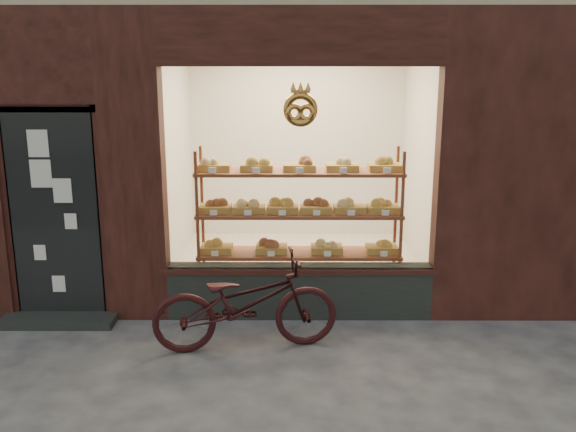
{
  "coord_description": "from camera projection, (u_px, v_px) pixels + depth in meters",
  "views": [
    {
      "loc": [
        0.36,
        -4.14,
        2.66
      ],
      "look_at": [
        0.33,
        2.0,
        1.11
      ],
      "focal_mm": 40.0,
      "sensor_mm": 36.0,
      "label": 1
    }
  ],
  "objects": [
    {
      "name": "ground",
      "position": [
        241.0,
        431.0,
        4.67
      ],
      "size": [
        90.0,
        90.0,
        0.0
      ],
      "primitive_type": "plane",
      "color": "#39393B"
    },
    {
      "name": "bicycle",
      "position": [
        245.0,
        303.0,
        5.88
      ],
      "size": [
        1.77,
        0.85,
        0.89
      ],
      "primitive_type": "imported",
      "rotation": [
        0.0,
        0.0,
        1.73
      ],
      "color": "black",
      "rests_on": "ground"
    },
    {
      "name": "display_shelf",
      "position": [
        299.0,
        223.0,
        6.92
      ],
      "size": [
        2.2,
        0.45,
        1.7
      ],
      "color": "brown",
      "rests_on": "ground"
    }
  ]
}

